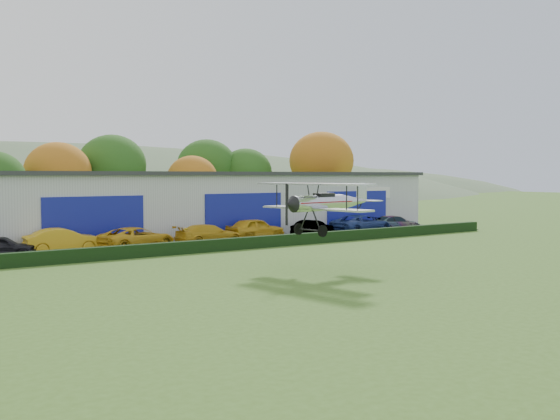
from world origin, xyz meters
TOP-DOWN VIEW (x-y plane):
  - ground at (0.00, 0.00)m, footprint 300.00×300.00m
  - apron at (3.00, 21.00)m, footprint 48.00×9.00m
  - hedge at (3.00, 16.20)m, footprint 46.00×0.60m
  - hangar at (5.00, 27.98)m, footprint 40.60×12.60m
  - tree_belt at (0.85, 40.62)m, footprint 75.70×13.22m
  - car_0 at (-13.23, 20.70)m, footprint 4.22×2.79m
  - car_1 at (-9.47, 20.76)m, footprint 4.95×2.04m
  - car_2 at (-4.92, 19.83)m, footprint 5.91×3.83m
  - car_3 at (0.51, 19.62)m, footprint 5.06×2.16m
  - car_4 at (5.20, 20.71)m, footprint 5.08×2.48m
  - car_5 at (10.09, 19.74)m, footprint 4.38×2.55m
  - car_6 at (15.13, 19.46)m, footprint 6.12×3.38m
  - car_7 at (19.19, 19.40)m, footprint 5.11×2.88m
  - biplane at (-0.59, 5.34)m, footprint 6.32×7.25m

SIDE VIEW (x-z plane):
  - ground at x=0.00m, z-range 0.00..0.00m
  - apron at x=3.00m, z-range 0.00..0.05m
  - hedge at x=3.00m, z-range 0.00..0.80m
  - car_0 at x=-13.23m, z-range 0.05..1.38m
  - car_5 at x=10.09m, z-range 0.05..1.42m
  - car_7 at x=19.19m, z-range 0.05..1.45m
  - car_3 at x=0.51m, z-range 0.05..1.50m
  - car_2 at x=-4.92m, z-range 0.05..1.56m
  - car_1 at x=-9.47m, z-range 0.05..1.64m
  - car_6 at x=15.13m, z-range 0.05..1.67m
  - car_4 at x=5.20m, z-range 0.05..1.72m
  - hangar at x=5.00m, z-range 0.01..5.31m
  - biplane at x=-0.59m, z-range 2.33..5.02m
  - tree_belt at x=0.85m, z-range 0.55..10.67m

